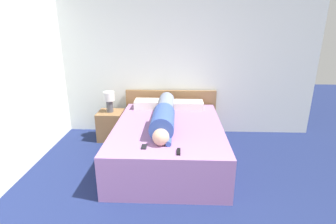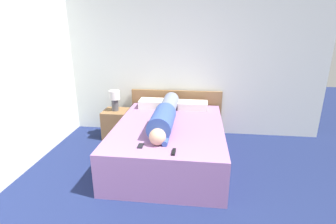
% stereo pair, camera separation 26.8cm
% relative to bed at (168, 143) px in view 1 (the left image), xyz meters
% --- Properties ---
extents(wall_back, '(5.16, 0.06, 2.60)m').
position_rel_bed_xyz_m(wall_back, '(0.01, 1.19, 1.01)').
color(wall_back, silver).
rests_on(wall_back, ground_plane).
extents(bed, '(1.55, 2.08, 0.57)m').
position_rel_bed_xyz_m(bed, '(0.00, 0.00, 0.00)').
color(bed, '#936699').
rests_on(bed, ground_plane).
extents(headboard, '(1.67, 0.04, 0.82)m').
position_rel_bed_xyz_m(headboard, '(0.00, 1.12, 0.12)').
color(headboard, olive).
rests_on(headboard, ground_plane).
extents(nightstand, '(0.43, 0.43, 0.51)m').
position_rel_bed_xyz_m(nightstand, '(-1.06, 0.76, -0.03)').
color(nightstand, brown).
rests_on(nightstand, ground_plane).
extents(table_lamp, '(0.19, 0.19, 0.36)m').
position_rel_bed_xyz_m(table_lamp, '(-1.06, 0.76, 0.44)').
color(table_lamp, '#4C4C51').
rests_on(table_lamp, nightstand).
extents(person_lying, '(0.31, 1.70, 0.31)m').
position_rel_bed_xyz_m(person_lying, '(-0.07, 0.03, 0.43)').
color(person_lying, tan).
rests_on(person_lying, bed).
extents(pillow_near_headboard, '(0.53, 0.30, 0.14)m').
position_rel_bed_xyz_m(pillow_near_headboard, '(-0.35, 0.81, 0.36)').
color(pillow_near_headboard, silver).
rests_on(pillow_near_headboard, bed).
extents(pillow_second, '(0.50, 0.30, 0.13)m').
position_rel_bed_xyz_m(pillow_second, '(0.32, 0.81, 0.35)').
color(pillow_second, silver).
rests_on(pillow_second, bed).
extents(tv_remote, '(0.04, 0.15, 0.02)m').
position_rel_bed_xyz_m(tv_remote, '(0.15, -0.87, 0.30)').
color(tv_remote, black).
rests_on(tv_remote, bed).
extents(cell_phone, '(0.06, 0.13, 0.01)m').
position_rel_bed_xyz_m(cell_phone, '(-0.26, -0.74, 0.29)').
color(cell_phone, black).
rests_on(cell_phone, bed).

